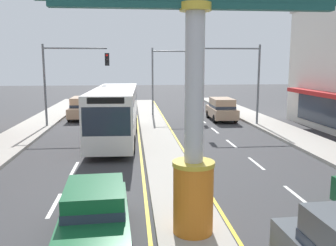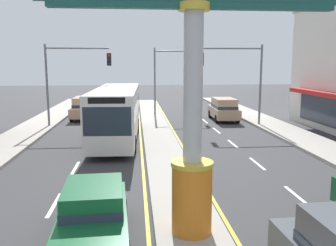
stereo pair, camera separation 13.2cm
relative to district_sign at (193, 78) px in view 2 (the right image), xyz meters
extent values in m
cube|color=#A39E93|center=(0.00, 11.49, -4.33)|extent=(2.04, 52.00, 0.14)
cube|color=#ADA89E|center=(9.00, 9.49, -4.31)|extent=(2.76, 60.00, 0.18)
cube|color=silver|center=(-4.32, 2.69, -4.40)|extent=(0.14, 2.20, 0.01)
cube|color=silver|center=(-4.32, 7.09, -4.40)|extent=(0.14, 2.20, 0.01)
cube|color=silver|center=(-4.32, 11.49, -4.40)|extent=(0.14, 2.20, 0.01)
cube|color=silver|center=(-4.32, 15.89, -4.40)|extent=(0.14, 2.20, 0.01)
cube|color=silver|center=(-4.32, 20.29, -4.40)|extent=(0.14, 2.20, 0.01)
cube|color=silver|center=(-4.32, 24.69, -4.40)|extent=(0.14, 2.20, 0.01)
cube|color=silver|center=(4.32, 2.69, -4.40)|extent=(0.14, 2.20, 0.01)
cube|color=silver|center=(4.32, 7.09, -4.40)|extent=(0.14, 2.20, 0.01)
cube|color=silver|center=(4.32, 11.49, -4.40)|extent=(0.14, 2.20, 0.01)
cube|color=silver|center=(4.32, 15.89, -4.40)|extent=(0.14, 2.20, 0.01)
cube|color=silver|center=(4.32, 20.29, -4.40)|extent=(0.14, 2.20, 0.01)
cube|color=silver|center=(4.32, 24.69, -4.40)|extent=(0.14, 2.20, 0.01)
cube|color=yellow|center=(-1.20, 11.49, -4.40)|extent=(0.12, 52.00, 0.01)
cube|color=yellow|center=(1.20, 11.49, -4.40)|extent=(0.12, 52.00, 0.01)
cylinder|color=orange|center=(0.00, 0.00, -3.31)|extent=(1.10, 1.10, 1.90)
cylinder|color=gold|center=(0.00, 0.00, -2.31)|extent=(1.16, 1.16, 0.12)
cylinder|color=#B7B7BC|center=(0.00, 0.00, -0.24)|extent=(0.51, 0.51, 4.24)
cylinder|color=gold|center=(0.00, 0.00, 1.78)|extent=(0.81, 0.81, 0.20)
cube|color=#194C47|center=(0.00, 0.00, 1.80)|extent=(7.27, 0.29, 0.16)
cylinder|color=slate|center=(-8.02, 18.23, -1.30)|extent=(0.16, 0.16, 6.20)
cylinder|color=slate|center=(-5.71, 18.23, 1.50)|extent=(4.62, 0.12, 0.12)
cube|color=black|center=(-3.40, 18.07, 0.69)|extent=(0.32, 0.24, 0.92)
sphere|color=red|center=(-3.40, 17.93, 0.99)|extent=(0.17, 0.17, 0.17)
sphere|color=black|center=(-3.40, 17.93, 0.69)|extent=(0.17, 0.17, 0.17)
sphere|color=black|center=(-3.40, 17.93, 0.39)|extent=(0.17, 0.17, 0.17)
cylinder|color=slate|center=(8.02, 17.51, -1.30)|extent=(0.16, 0.16, 6.20)
cylinder|color=slate|center=(5.71, 17.51, 1.50)|extent=(4.62, 0.12, 0.12)
cube|color=black|center=(3.40, 17.35, 0.69)|extent=(0.32, 0.24, 0.92)
sphere|color=red|center=(3.40, 17.21, 0.99)|extent=(0.17, 0.17, 0.17)
sphere|color=black|center=(3.40, 17.21, 0.69)|extent=(0.17, 0.17, 0.17)
sphere|color=black|center=(3.40, 17.21, 0.39)|extent=(0.17, 0.17, 0.17)
cylinder|color=slate|center=(0.29, 23.69, -1.30)|extent=(0.16, 0.16, 6.20)
cylinder|color=slate|center=(2.27, 23.69, 1.50)|extent=(3.96, 0.12, 0.12)
cube|color=black|center=(4.25, 23.53, 0.69)|extent=(0.32, 0.24, 0.92)
sphere|color=black|center=(4.25, 23.39, 0.99)|extent=(0.17, 0.17, 0.17)
sphere|color=yellow|center=(4.25, 23.39, 0.69)|extent=(0.17, 0.17, 0.17)
sphere|color=black|center=(4.25, 23.39, 0.39)|extent=(0.17, 0.17, 0.17)
cube|color=silver|center=(-2.67, 13.31, -2.59)|extent=(2.87, 11.28, 2.90)
cube|color=#283342|center=(-2.67, 13.31, -2.29)|extent=(2.89, 11.05, 0.90)
cube|color=#283342|center=(-2.85, 7.75, -2.34)|extent=(2.30, 0.16, 1.40)
cube|color=black|center=(-2.85, 7.75, -1.34)|extent=(1.75, 0.14, 0.30)
cylinder|color=black|center=(-1.63, 9.80, -3.92)|extent=(0.31, 0.97, 0.96)
cylinder|color=black|center=(-3.93, 9.88, -3.92)|extent=(0.31, 0.97, 0.96)
cylinder|color=black|center=(-1.42, 16.18, -3.92)|extent=(0.31, 0.97, 0.96)
cylinder|color=black|center=(-3.72, 16.26, -3.92)|extent=(0.31, 0.97, 0.96)
cube|color=tan|center=(-5.97, 22.50, -3.70)|extent=(1.95, 4.62, 0.80)
cube|color=tan|center=(-5.97, 22.68, -2.90)|extent=(1.70, 2.87, 0.80)
cube|color=#283342|center=(-5.97, 22.68, -3.18)|extent=(1.74, 2.90, 0.24)
cylinder|color=black|center=(-5.11, 21.06, -4.06)|extent=(0.23, 0.68, 0.68)
cylinder|color=black|center=(-6.86, 21.08, -4.06)|extent=(0.23, 0.68, 0.68)
cylinder|color=black|center=(-5.08, 23.91, -4.06)|extent=(0.23, 0.68, 0.68)
cylinder|color=black|center=(-6.83, 23.93, -4.06)|extent=(0.23, 0.68, 0.68)
cube|color=#14562D|center=(-2.67, -0.05, -3.80)|extent=(1.98, 4.38, 0.66)
cube|color=#14562D|center=(-2.68, 0.12, -3.17)|extent=(1.66, 2.23, 0.60)
cube|color=#283342|center=(-2.68, 0.12, -3.35)|extent=(1.69, 2.25, 0.24)
cylinder|color=black|center=(-1.93, 1.32, -4.09)|extent=(0.25, 0.63, 0.62)
cylinder|color=black|center=(-3.55, 1.24, -4.09)|extent=(0.25, 0.63, 0.62)
cube|color=tan|center=(5.97, 20.60, -3.70)|extent=(1.99, 4.64, 0.80)
cube|color=tan|center=(5.96, 20.42, -2.90)|extent=(1.73, 2.88, 0.80)
cube|color=#283342|center=(5.96, 20.42, -3.18)|extent=(1.77, 2.91, 0.24)
cylinder|color=black|center=(5.12, 22.05, -4.06)|extent=(0.23, 0.68, 0.68)
cylinder|color=black|center=(6.87, 22.01, -4.06)|extent=(0.23, 0.68, 0.68)
cylinder|color=black|center=(5.07, 19.19, -4.06)|extent=(0.23, 0.68, 0.68)
cylinder|color=black|center=(6.81, 19.16, -4.06)|extent=(0.23, 0.68, 0.68)
camera|label=1|loc=(-1.64, -9.33, 0.35)|focal=38.62mm
camera|label=2|loc=(-1.51, -9.35, 0.35)|focal=38.62mm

